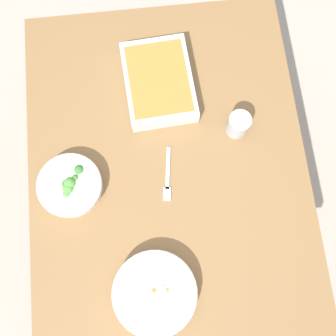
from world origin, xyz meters
name	(u,v)px	position (x,y,z in m)	size (l,w,h in m)	color
ground_plane	(168,204)	(0.00, 0.00, 0.00)	(6.00, 6.00, 0.00)	#B2A899
dining_table	(168,174)	(0.00, 0.00, 0.65)	(1.20, 0.90, 0.74)	olive
stew_bowl	(155,293)	(0.38, -0.08, 0.77)	(0.25, 0.25, 0.06)	white
broccoli_bowl	(70,186)	(0.03, -0.31, 0.77)	(0.20, 0.20, 0.07)	white
baking_dish	(159,82)	(-0.29, 0.00, 0.77)	(0.31, 0.24, 0.06)	silver
drink_cup	(238,125)	(-0.11, 0.24, 0.78)	(0.07, 0.07, 0.08)	#B2BCC6
spoon_by_stew	(159,278)	(0.34, -0.07, 0.74)	(0.17, 0.08, 0.01)	silver
fork_on_table	(168,178)	(0.03, 0.00, 0.74)	(0.18, 0.04, 0.01)	silver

